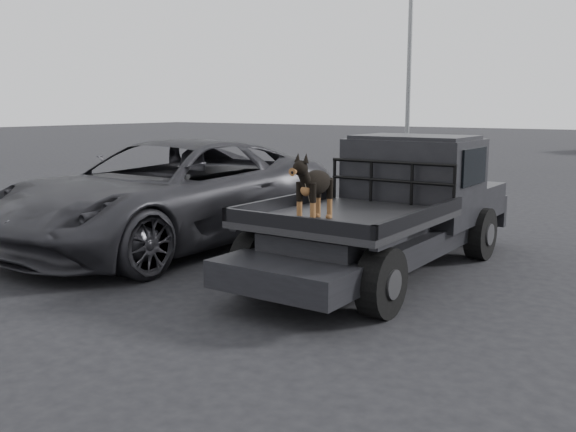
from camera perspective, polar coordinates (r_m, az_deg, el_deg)
The scene contains 6 objects.
ground at distance 6.89m, azimuth -0.47°, elevation -8.99°, with size 120.00×120.00×0.00m, color black.
flatbed_ute at distance 8.67m, azimuth 8.44°, elevation -2.01°, with size 2.00×5.40×0.92m, color black, non-canonical shape.
ute_cab at distance 9.39m, azimuth 11.15°, elevation 4.36°, with size 1.72×1.30×0.88m, color black, non-canonical shape.
headache_rack at distance 8.73m, azimuth 9.14°, elevation 2.94°, with size 1.80×0.08×0.55m, color black, non-canonical shape.
dog at distance 7.34m, azimuth 2.39°, elevation 2.52°, with size 0.32×0.60×0.74m, color black, non-canonical shape.
parked_suv at distance 10.40m, azimuth -10.41°, elevation 2.01°, with size 2.79×6.05×1.68m, color #2A2A2F.
Camera 1 is at (3.75, -5.33, 2.22)m, focal length 40.00 mm.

